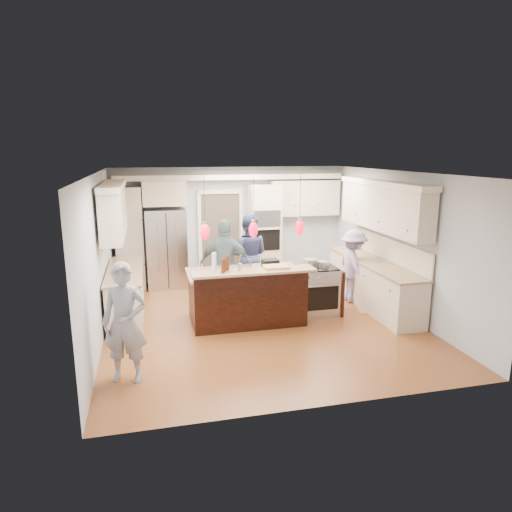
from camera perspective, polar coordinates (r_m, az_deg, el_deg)
The scene contains 23 objects.
ground_plane at distance 8.52m, azimuth 0.55°, elevation -8.08°, with size 6.00×6.00×0.00m, color #9B542A.
room_shell at distance 8.05m, azimuth 0.58°, elevation 4.09°, with size 5.54×6.04×2.72m.
refrigerator at distance 10.58m, azimuth -11.11°, elevation 0.96°, with size 0.90×0.70×1.80m, color #B7B7BC.
oven_column at distance 10.89m, azimuth 1.01°, elevation 2.88°, with size 0.72×0.69×2.30m.
back_upper_cabinets at distance 10.63m, azimuth -6.97°, elevation 5.37°, with size 5.30×0.61×2.54m.
right_counter_run at distance 9.35m, azimuth 14.81°, elevation 0.15°, with size 0.64×3.10×2.51m.
left_cabinets at distance 8.76m, azimuth -16.46°, elevation -0.79°, with size 0.64×2.30×2.51m.
kitchen_island at distance 8.37m, azimuth -1.21°, elevation -4.94°, with size 2.10×1.46×1.12m.
island_range at distance 8.84m, azimuth 7.67°, elevation -4.27°, with size 0.82×0.71×0.92m.
pendant_lights at distance 7.50m, azimuth -0.33°, elevation 3.33°, with size 1.75×0.15×1.03m.
person_bar_end at distance 6.39m, azimuth -16.07°, elevation -8.04°, with size 0.60×0.40×1.65m, color gray.
person_far_left at distance 9.78m, azimuth -0.95°, elevation 0.13°, with size 0.86×0.67×1.77m, color navy.
person_far_right at distance 8.95m, azimuth -3.78°, elevation -1.08°, with size 1.04×0.43×1.78m, color slate.
person_range_side at distance 9.58m, azimuth 12.07°, elevation -1.24°, with size 0.98×0.56×1.51m, color #998AB9.
floor_rug at distance 9.52m, azimuth 14.49°, elevation -6.16°, with size 0.63×0.92×0.01m, color #9C7955.
water_bottle at distance 7.49m, azimuth -5.25°, elevation -0.83°, with size 0.08×0.08×0.32m, color silver.
beer_bottle_a at distance 7.51m, azimuth -3.94°, elevation -1.21°, with size 0.05×0.05×0.21m, color #451A0C.
beer_bottle_b at distance 7.43m, azimuth -4.17°, elevation -1.26°, with size 0.06×0.06×0.24m, color #451A0C.
beer_bottle_c at distance 7.60m, azimuth -3.59°, elevation -0.92°, with size 0.06×0.06×0.24m, color #451A0C.
drink_can at distance 7.57m, azimuth -2.02°, elevation -1.40°, with size 0.07×0.07×0.13m, color #B7B7BC.
cutting_board at distance 7.78m, azimuth 2.52°, elevation -1.35°, with size 0.42×0.30×0.03m, color tan.
pot_large at distance 8.71m, azimuth 6.73°, elevation -0.84°, with size 0.25×0.25×0.15m, color #B7B7BC.
pot_small at distance 8.72m, azimuth 8.37°, elevation -1.00°, with size 0.23×0.23×0.11m, color #B7B7BC.
Camera 1 is at (-1.92, -7.71, 3.07)m, focal length 32.00 mm.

